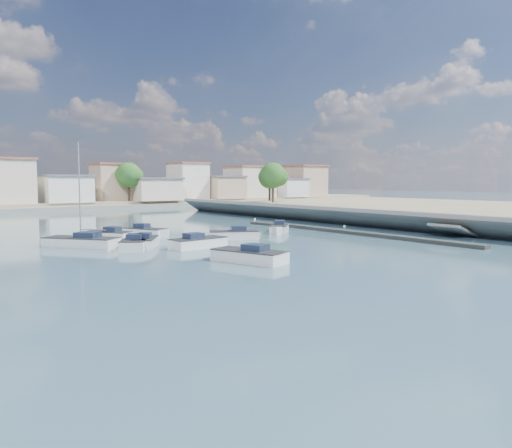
{
  "coord_description": "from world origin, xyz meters",
  "views": [
    {
      "loc": [
        -32.16,
        -24.06,
        5.62
      ],
      "look_at": [
        -3.41,
        14.68,
        1.4
      ],
      "focal_mm": 35.0,
      "sensor_mm": 36.0,
      "label": 1
    }
  ],
  "objects_px": {
    "motorboat_c": "(231,235)",
    "motorboat_g": "(147,233)",
    "motorboat_d": "(279,229)",
    "motorboat_h": "(201,243)",
    "motorboat_e": "(146,243)",
    "sailboat": "(78,242)",
    "motorboat_a": "(246,256)",
    "motorboat_f": "(106,236)",
    "motorboat_b": "(136,244)"
  },
  "relations": [
    {
      "from": "motorboat_b",
      "to": "motorboat_f",
      "type": "height_order",
      "value": "same"
    },
    {
      "from": "motorboat_a",
      "to": "sailboat",
      "type": "xyz_separation_m",
      "value": [
        -6.97,
        14.78,
        0.03
      ]
    },
    {
      "from": "motorboat_b",
      "to": "motorboat_c",
      "type": "relative_size",
      "value": 1.0
    },
    {
      "from": "motorboat_d",
      "to": "motorboat_h",
      "type": "bearing_deg",
      "value": -157.41
    },
    {
      "from": "motorboat_a",
      "to": "sailboat",
      "type": "relative_size",
      "value": 0.66
    },
    {
      "from": "motorboat_c",
      "to": "motorboat_g",
      "type": "bearing_deg",
      "value": 127.3
    },
    {
      "from": "motorboat_c",
      "to": "motorboat_g",
      "type": "xyz_separation_m",
      "value": [
        -5.41,
        7.1,
        0.0
      ]
    },
    {
      "from": "motorboat_c",
      "to": "motorboat_g",
      "type": "relative_size",
      "value": 1.0
    },
    {
      "from": "motorboat_b",
      "to": "sailboat",
      "type": "distance_m",
      "value": 5.18
    },
    {
      "from": "motorboat_e",
      "to": "motorboat_h",
      "type": "bearing_deg",
      "value": -39.49
    },
    {
      "from": "motorboat_a",
      "to": "motorboat_h",
      "type": "relative_size",
      "value": 1.08
    },
    {
      "from": "motorboat_b",
      "to": "motorboat_g",
      "type": "relative_size",
      "value": 0.99
    },
    {
      "from": "motorboat_e",
      "to": "motorboat_f",
      "type": "bearing_deg",
      "value": 97.03
    },
    {
      "from": "motorboat_c",
      "to": "sailboat",
      "type": "bearing_deg",
      "value": 166.43
    },
    {
      "from": "motorboat_b",
      "to": "motorboat_g",
      "type": "xyz_separation_m",
      "value": [
        4.42,
        7.53,
        0.0
      ]
    },
    {
      "from": "motorboat_c",
      "to": "motorboat_d",
      "type": "xyz_separation_m",
      "value": [
        7.57,
        2.05,
        -0.0
      ]
    },
    {
      "from": "sailboat",
      "to": "motorboat_f",
      "type": "bearing_deg",
      "value": 42.91
    },
    {
      "from": "motorboat_b",
      "to": "motorboat_f",
      "type": "relative_size",
      "value": 1.07
    },
    {
      "from": "motorboat_h",
      "to": "sailboat",
      "type": "relative_size",
      "value": 0.62
    },
    {
      "from": "motorboat_d",
      "to": "sailboat",
      "type": "height_order",
      "value": "sailboat"
    },
    {
      "from": "motorboat_c",
      "to": "motorboat_h",
      "type": "xyz_separation_m",
      "value": [
        -5.3,
        -3.3,
        -0.0
      ]
    },
    {
      "from": "motorboat_d",
      "to": "motorboat_f",
      "type": "distance_m",
      "value": 17.96
    },
    {
      "from": "motorboat_g",
      "to": "motorboat_c",
      "type": "bearing_deg",
      "value": -52.7
    },
    {
      "from": "motorboat_a",
      "to": "motorboat_c",
      "type": "distance_m",
      "value": 13.24
    },
    {
      "from": "motorboat_b",
      "to": "motorboat_c",
      "type": "xyz_separation_m",
      "value": [
        9.83,
        0.42,
        0.0
      ]
    },
    {
      "from": "motorboat_a",
      "to": "motorboat_d",
      "type": "bearing_deg",
      "value": 43.96
    },
    {
      "from": "motorboat_a",
      "to": "sailboat",
      "type": "distance_m",
      "value": 16.34
    },
    {
      "from": "motorboat_f",
      "to": "motorboat_d",
      "type": "bearing_deg",
      "value": -15.01
    },
    {
      "from": "motorboat_c",
      "to": "motorboat_h",
      "type": "relative_size",
      "value": 0.91
    },
    {
      "from": "motorboat_f",
      "to": "motorboat_h",
      "type": "height_order",
      "value": "same"
    },
    {
      "from": "motorboat_c",
      "to": "motorboat_e",
      "type": "xyz_separation_m",
      "value": [
        -8.9,
        -0.33,
        -0.0
      ]
    },
    {
      "from": "motorboat_e",
      "to": "sailboat",
      "type": "height_order",
      "value": "sailboat"
    },
    {
      "from": "motorboat_e",
      "to": "motorboat_h",
      "type": "xyz_separation_m",
      "value": [
        3.61,
        -2.97,
        0.0
      ]
    },
    {
      "from": "motorboat_b",
      "to": "motorboat_e",
      "type": "bearing_deg",
      "value": 5.48
    },
    {
      "from": "motorboat_b",
      "to": "motorboat_d",
      "type": "bearing_deg",
      "value": 8.09
    },
    {
      "from": "motorboat_a",
      "to": "motorboat_g",
      "type": "relative_size",
      "value": 1.18
    },
    {
      "from": "motorboat_b",
      "to": "motorboat_e",
      "type": "distance_m",
      "value": 0.93
    },
    {
      "from": "motorboat_h",
      "to": "motorboat_f",
      "type": "bearing_deg",
      "value": 114.09
    },
    {
      "from": "motorboat_d",
      "to": "motorboat_f",
      "type": "height_order",
      "value": "same"
    },
    {
      "from": "motorboat_e",
      "to": "sailboat",
      "type": "relative_size",
      "value": 0.49
    },
    {
      "from": "motorboat_d",
      "to": "motorboat_h",
      "type": "relative_size",
      "value": 0.75
    },
    {
      "from": "motorboat_h",
      "to": "motorboat_c",
      "type": "bearing_deg",
      "value": 31.95
    },
    {
      "from": "motorboat_e",
      "to": "motorboat_f",
      "type": "distance_m",
      "value": 7.09
    },
    {
      "from": "motorboat_c",
      "to": "sailboat",
      "type": "xyz_separation_m",
      "value": [
        -13.48,
        3.25,
        0.03
      ]
    },
    {
      "from": "motorboat_a",
      "to": "motorboat_e",
      "type": "bearing_deg",
      "value": 102.09
    },
    {
      "from": "motorboat_c",
      "to": "motorboat_g",
      "type": "distance_m",
      "value": 8.93
    },
    {
      "from": "motorboat_a",
      "to": "sailboat",
      "type": "bearing_deg",
      "value": 115.26
    },
    {
      "from": "motorboat_a",
      "to": "motorboat_g",
      "type": "distance_m",
      "value": 18.66
    },
    {
      "from": "motorboat_b",
      "to": "motorboat_g",
      "type": "distance_m",
      "value": 8.73
    },
    {
      "from": "motorboat_d",
      "to": "motorboat_g",
      "type": "distance_m",
      "value": 13.93
    }
  ]
}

